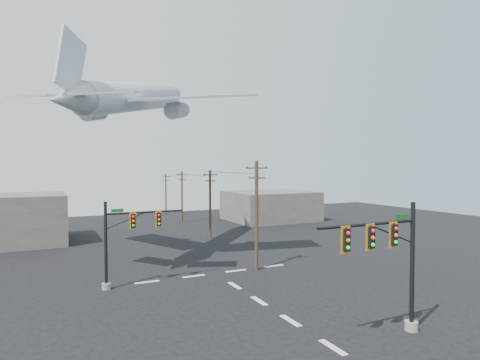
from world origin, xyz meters
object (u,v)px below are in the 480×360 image
signal_mast_far (124,241)px  utility_pole_b (210,203)px  utility_pole_c (182,196)px  airliner (135,97)px  signal_mast_near (392,262)px  utility_pole_a (257,213)px  utility_pole_d (166,193)px

signal_mast_far → utility_pole_b: size_ratio=0.76×
utility_pole_c → airliner: size_ratio=0.37×
signal_mast_near → utility_pole_c: 48.24m
utility_pole_c → airliner: bearing=-97.2°
utility_pole_a → signal_mast_far: bearing=-162.2°
signal_mast_far → utility_pole_a: (11.76, -0.00, 1.57)m
utility_pole_d → airliner: 39.34m
signal_mast_near → airliner: (-8.82, 25.11, 12.18)m
signal_mast_far → utility_pole_c: 35.72m
utility_pole_d → airliner: airliner is taller
signal_mast_far → utility_pole_c: bearing=64.9°
utility_pole_b → utility_pole_c: size_ratio=1.04×
signal_mast_far → utility_pole_d: bearing=70.5°
utility_pole_b → utility_pole_d: size_ratio=1.12×
signal_mast_far → utility_pole_c: (15.13, 32.35, 0.86)m
signal_mast_near → utility_pole_d: size_ratio=0.94×
utility_pole_d → utility_pole_a: bearing=-73.0°
utility_pole_b → utility_pole_c: utility_pole_b is taller
signal_mast_far → utility_pole_d: 47.16m
utility_pole_c → utility_pole_d: (0.63, 12.09, -0.33)m
utility_pole_b → utility_pole_c: 15.76m
signal_mast_far → airliner: bearing=72.9°
utility_pole_b → utility_pole_d: utility_pole_b is taller
signal_mast_near → airliner: 29.28m
utility_pole_d → airliner: bearing=-88.0°
signal_mast_far → airliner: size_ratio=0.29×
signal_mast_far → utility_pole_a: 11.87m
utility_pole_a → utility_pole_d: size_ratio=1.25×
utility_pole_b → utility_pole_d: (1.86, 27.81, -0.51)m
signal_mast_near → utility_pole_a: bearing=89.8°
utility_pole_a → utility_pole_c: 32.54m
utility_pole_a → utility_pole_b: (2.13, 16.65, -0.54)m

